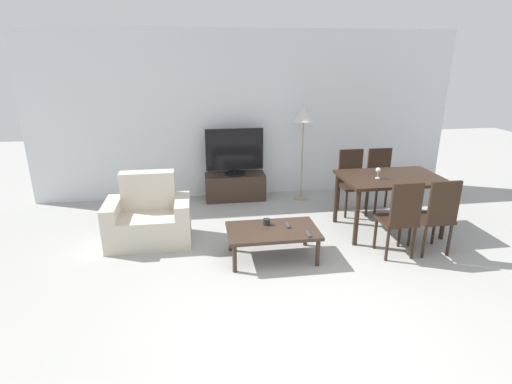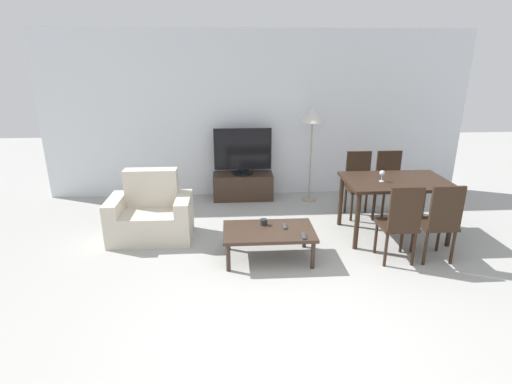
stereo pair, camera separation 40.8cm
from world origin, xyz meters
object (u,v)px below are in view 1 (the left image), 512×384
at_px(dining_chair_near, 400,216).
at_px(dining_chair_far, 381,177).
at_px(tv, 235,152).
at_px(coffee_table, 273,232).
at_px(wine_glass_left, 378,171).
at_px(armchair, 149,219).
at_px(dining_chair_near_right, 437,214).
at_px(remote_secondary, 308,234).
at_px(tv_stand, 235,187).
at_px(remote_primary, 287,225).
at_px(dining_chair_far_left, 352,179).
at_px(dining_table, 390,183).
at_px(floor_lamp, 304,119).
at_px(cup_white_near, 267,222).

bearing_deg(dining_chair_near, dining_chair_far, 72.89).
bearing_deg(tv, dining_chair_far, -20.80).
relative_size(coffee_table, wine_glass_left, 7.28).
bearing_deg(coffee_table, wine_glass_left, 18.50).
distance_m(armchair, wine_glass_left, 3.03).
bearing_deg(wine_glass_left, dining_chair_near_right, -56.90).
relative_size(coffee_table, remote_secondary, 7.08).
relative_size(tv_stand, wine_glass_left, 6.74).
bearing_deg(coffee_table, remote_primary, 19.97).
bearing_deg(remote_primary, dining_chair_far_left, 43.92).
distance_m(coffee_table, remote_secondary, 0.43).
xyz_separation_m(dining_table, dining_chair_near_right, (0.23, -0.75, -0.16)).
bearing_deg(remote_secondary, dining_chair_near_right, 0.72).
distance_m(tv_stand, dining_chair_far, 2.33).
bearing_deg(wine_glass_left, remote_primary, -161.73).
bearing_deg(armchair, floor_lamp, 28.88).
xyz_separation_m(coffee_table, remote_secondary, (0.37, -0.21, 0.05)).
bearing_deg(tv_stand, remote_secondary, -75.73).
relative_size(coffee_table, floor_lamp, 0.70).
distance_m(coffee_table, dining_chair_far_left, 1.98).
relative_size(tv_stand, coffee_table, 0.93).
height_order(dining_table, floor_lamp, floor_lamp).
height_order(armchair, tv, tv).
bearing_deg(remote_primary, cup_white_near, 162.20).
height_order(dining_chair_far, floor_lamp, floor_lamp).
bearing_deg(dining_chair_far_left, tv, 154.23).
distance_m(dining_table, dining_chair_near, 0.80).
distance_m(tv, dining_table, 2.49).
bearing_deg(tv_stand, dining_chair_near_right, -47.05).
distance_m(coffee_table, floor_lamp, 2.39).
relative_size(dining_chair_far_left, remote_secondary, 6.38).
distance_m(dining_table, remote_secondary, 1.57).
height_order(tv_stand, tv, tv).
xyz_separation_m(tv, dining_chair_near, (1.70, -2.32, -0.29)).
xyz_separation_m(dining_table, remote_primary, (-1.51, -0.48, -0.30)).
relative_size(tv, dining_chair_far_left, 0.98).
relative_size(dining_chair_near, wine_glass_left, 6.56).
height_order(dining_chair_far, dining_chair_far_left, same).
relative_size(tv_stand, dining_chair_far_left, 1.03).
relative_size(dining_table, dining_chair_near, 1.38).
height_order(tv_stand, dining_chair_near, dining_chair_near).
relative_size(tv_stand, cup_white_near, 11.67).
distance_m(dining_chair_far, remote_primary, 2.14).
bearing_deg(dining_chair_near_right, wine_glass_left, 123.10).
bearing_deg(tv_stand, dining_chair_far_left, -25.84).
relative_size(dining_chair_near_right, dining_chair_far_left, 1.00).
bearing_deg(dining_chair_far, coffee_table, -146.03).
bearing_deg(wine_glass_left, remote_secondary, -147.49).
distance_m(armchair, remote_primary, 1.79).
xyz_separation_m(dining_table, dining_chair_far, (0.23, 0.75, -0.16)).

